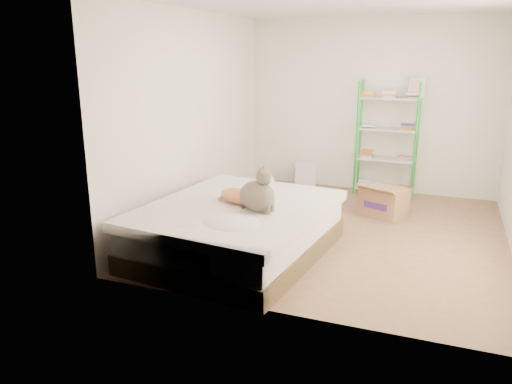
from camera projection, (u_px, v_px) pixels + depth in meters
The scene contains 7 objects.
room at pixel (343, 125), 5.69m from camera, with size 3.81×4.21×2.61m.
bed at pixel (237, 229), 5.32m from camera, with size 1.95×2.33×0.55m.
orange_cat at pixel (238, 194), 5.28m from camera, with size 0.51×0.27×0.21m, color #E99E50, non-canonical shape.
grey_cat at pixel (257, 189), 4.99m from camera, with size 0.33×0.40×0.45m, color brown, non-canonical shape.
shelf_unit at pixel (387, 139), 7.39m from camera, with size 0.91×0.36×1.74m.
cardboard_box at pixel (384, 202), 6.59m from camera, with size 0.66×0.68×0.44m.
white_bin at pixel (305, 176), 7.91m from camera, with size 0.43×0.40×0.40m.
Camera 1 is at (1.10, -5.66, 2.10)m, focal length 35.00 mm.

